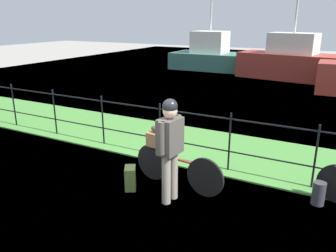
% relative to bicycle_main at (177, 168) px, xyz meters
% --- Properties ---
extents(ground_plane, '(60.00, 60.00, 0.00)m').
position_rel_bicycle_main_xyz_m(ground_plane, '(-0.91, -0.98, -0.35)').
color(ground_plane, gray).
extents(grass_strip, '(27.00, 2.40, 0.03)m').
position_rel_bicycle_main_xyz_m(grass_strip, '(-0.91, 1.94, -0.34)').
color(grass_strip, '#478438').
rests_on(grass_strip, ground).
extents(harbor_water, '(30.00, 30.00, 0.00)m').
position_rel_bicycle_main_xyz_m(harbor_water, '(-0.91, 11.62, -0.35)').
color(harbor_water, '#60849E').
rests_on(harbor_water, ground).
extents(iron_fence, '(18.04, 0.04, 1.16)m').
position_rel_bicycle_main_xyz_m(iron_fence, '(-0.91, 1.03, 0.31)').
color(iron_fence, black).
rests_on(iron_fence, ground).
extents(bicycle_main, '(1.74, 0.28, 0.67)m').
position_rel_bicycle_main_xyz_m(bicycle_main, '(0.00, 0.00, 0.00)').
color(bicycle_main, black).
rests_on(bicycle_main, ground).
extents(wooden_crate, '(0.38, 0.28, 0.25)m').
position_rel_bicycle_main_xyz_m(wooden_crate, '(-0.40, 0.05, 0.44)').
color(wooden_crate, olive).
rests_on(wooden_crate, bicycle_main).
extents(terrier_dog, '(0.32, 0.17, 0.18)m').
position_rel_bicycle_main_xyz_m(terrier_dog, '(-0.37, 0.05, 0.64)').
color(terrier_dog, '#4C3D2D').
rests_on(terrier_dog, wooden_crate).
extents(cyclist_person, '(0.31, 0.54, 1.68)m').
position_rel_bicycle_main_xyz_m(cyclist_person, '(0.11, -0.47, 0.65)').
color(cyclist_person, gray).
rests_on(cyclist_person, ground).
extents(backpack_on_paving, '(0.30, 0.33, 0.40)m').
position_rel_bicycle_main_xyz_m(backpack_on_paving, '(-0.67, -0.44, -0.15)').
color(backpack_on_paving, olive).
rests_on(backpack_on_paving, ground).
extents(mooring_bollard, '(0.20, 0.20, 0.38)m').
position_rel_bicycle_main_xyz_m(mooring_bollard, '(2.23, 0.53, -0.16)').
color(mooring_bollard, '#38383D').
rests_on(mooring_bollard, ground).
extents(moored_boat_near, '(4.21, 2.39, 3.72)m').
position_rel_bicycle_main_xyz_m(moored_boat_near, '(-4.81, 13.65, 0.41)').
color(moored_boat_near, '#336656').
rests_on(moored_boat_near, ground).
extents(moored_boat_far, '(5.08, 2.60, 3.76)m').
position_rel_bicycle_main_xyz_m(moored_boat_far, '(-0.15, 12.44, 0.46)').
color(moored_boat_far, '#9E3328').
rests_on(moored_boat_far, ground).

